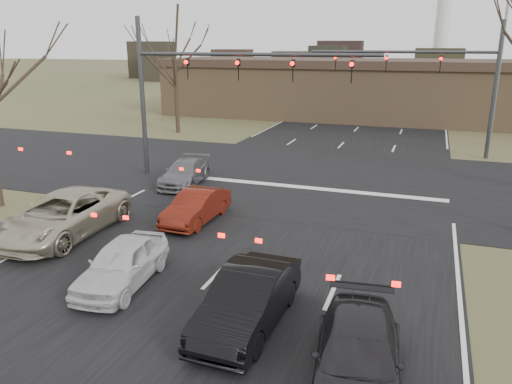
% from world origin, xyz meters
% --- Properties ---
extents(ground, '(360.00, 360.00, 0.00)m').
position_xyz_m(ground, '(0.00, 0.00, 0.00)').
color(ground, '#454B28').
rests_on(ground, ground).
extents(road_main, '(14.00, 300.00, 0.02)m').
position_xyz_m(road_main, '(0.00, 60.00, 0.01)').
color(road_main, black).
rests_on(road_main, ground).
extents(road_cross, '(200.00, 14.00, 0.02)m').
position_xyz_m(road_cross, '(0.00, 15.00, 0.01)').
color(road_cross, black).
rests_on(road_cross, ground).
extents(building, '(42.40, 10.40, 5.30)m').
position_xyz_m(building, '(2.00, 38.00, 2.67)').
color(building, '#886949').
rests_on(building, ground).
extents(mast_arm_near, '(12.12, 0.24, 8.00)m').
position_xyz_m(mast_arm_near, '(-5.23, 13.00, 5.07)').
color(mast_arm_near, '#383A3D').
rests_on(mast_arm_near, ground).
extents(mast_arm_far, '(11.12, 0.24, 8.00)m').
position_xyz_m(mast_arm_far, '(6.18, 23.00, 5.02)').
color(mast_arm_far, '#383A3D').
rests_on(mast_arm_far, ground).
extents(streetlight_right_far, '(2.34, 0.25, 10.00)m').
position_xyz_m(streetlight_right_far, '(9.32, 27.00, 5.59)').
color(streetlight_right_far, gray).
rests_on(streetlight_right_far, ground).
extents(tree_left_far, '(5.70, 5.70, 9.50)m').
position_xyz_m(tree_left_far, '(-13.00, 25.00, 7.34)').
color(tree_left_far, black).
rests_on(tree_left_far, ground).
extents(car_silver_suv, '(2.71, 5.64, 1.55)m').
position_xyz_m(car_silver_suv, '(-6.50, 4.09, 0.77)').
color(car_silver_suv, '#B2AA90').
rests_on(car_silver_suv, ground).
extents(car_white_sedan, '(1.94, 3.99, 1.31)m').
position_xyz_m(car_white_sedan, '(-2.31, 1.49, 0.66)').
color(car_white_sedan, silver).
rests_on(car_white_sedan, ground).
extents(car_black_hatch, '(1.58, 4.33, 1.42)m').
position_xyz_m(car_black_hatch, '(1.85, 0.63, 0.71)').
color(car_black_hatch, black).
rests_on(car_black_hatch, ground).
extents(car_charcoal_sedan, '(2.26, 4.54, 1.27)m').
position_xyz_m(car_charcoal_sedan, '(4.71, -0.74, 0.63)').
color(car_charcoal_sedan, black).
rests_on(car_charcoal_sedan, ground).
extents(car_grey_ahead, '(2.21, 4.30, 1.19)m').
position_xyz_m(car_grey_ahead, '(-5.54, 11.67, 0.60)').
color(car_grey_ahead, slate).
rests_on(car_grey_ahead, ground).
extents(car_red_ahead, '(1.43, 3.80, 1.24)m').
position_xyz_m(car_red_ahead, '(-2.64, 6.99, 0.62)').
color(car_red_ahead, '#5D170D').
rests_on(car_red_ahead, ground).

